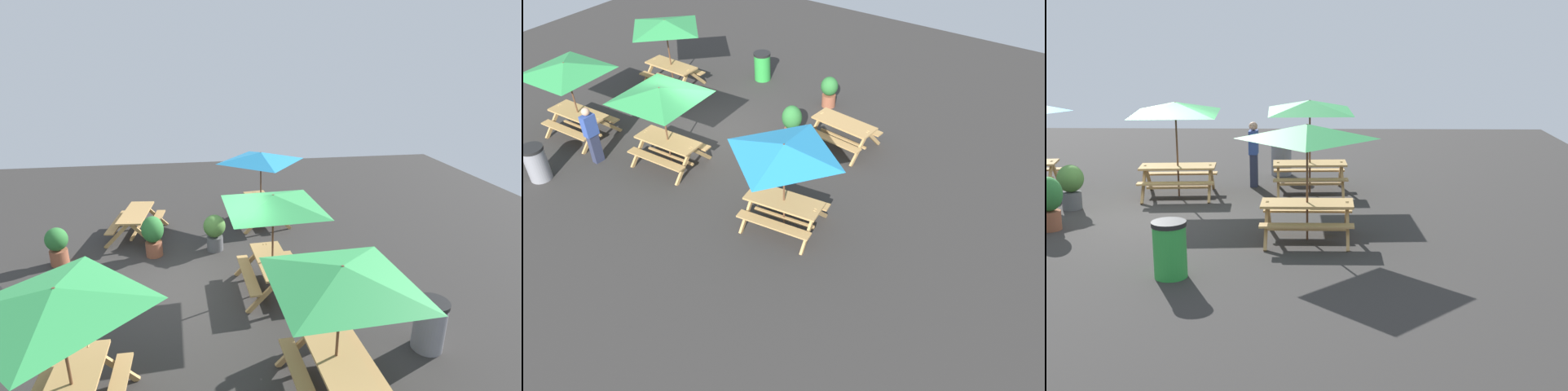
% 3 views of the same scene
% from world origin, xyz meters
% --- Properties ---
extents(ground_plane, '(24.00, 24.00, 0.00)m').
position_xyz_m(ground_plane, '(0.00, 0.00, 0.00)').
color(ground_plane, '#33302D').
rests_on(ground_plane, ground).
extents(picnic_table_0, '(2.82, 2.82, 2.34)m').
position_xyz_m(picnic_table_0, '(0.16, 1.47, 1.99)').
color(picnic_table_0, tan).
rests_on(picnic_table_0, ground).
extents(picnic_table_1, '(2.00, 2.00, 2.34)m').
position_xyz_m(picnic_table_1, '(3.35, -1.93, 1.99)').
color(picnic_table_1, tan).
rests_on(picnic_table_1, ground).
extents(picnic_table_2, '(2.26, 2.26, 2.34)m').
position_xyz_m(picnic_table_2, '(-3.84, 1.80, 1.99)').
color(picnic_table_2, tan).
rests_on(picnic_table_2, ground).
extents(picnic_table_3, '(2.82, 2.82, 2.34)m').
position_xyz_m(picnic_table_3, '(3.34, 1.90, 1.99)').
color(picnic_table_3, tan).
rests_on(picnic_table_3, ground).
extents(picnic_table_4, '(1.93, 1.68, 0.81)m').
position_xyz_m(picnic_table_4, '(-3.31, -1.97, 0.56)').
color(picnic_table_4, tan).
rests_on(picnic_table_4, ground).
extents(trash_bin_gray, '(0.59, 0.59, 0.98)m').
position_xyz_m(trash_bin_gray, '(2.52, 3.94, 0.49)').
color(trash_bin_gray, gray).
rests_on(trash_bin_gray, ground).
extents(potted_plant_0, '(0.55, 0.55, 1.00)m').
position_xyz_m(potted_plant_0, '(-1.81, -3.72, 0.55)').
color(potted_plant_0, '#935138').
rests_on(potted_plant_0, ground).
extents(potted_plant_1, '(0.60, 0.60, 1.02)m').
position_xyz_m(potted_plant_1, '(-2.05, 0.26, 0.58)').
color(potted_plant_1, '#59595B').
rests_on(potted_plant_1, ground).
extents(potted_plant_2, '(0.58, 0.58, 1.12)m').
position_xyz_m(potted_plant_2, '(-1.95, -1.36, 0.62)').
color(potted_plant_2, '#935138').
rests_on(potted_plant_2, ground).
extents(person_standing, '(0.23, 0.36, 1.67)m').
position_xyz_m(person_standing, '(1.90, 2.55, 0.89)').
color(person_standing, '#2D334C').
rests_on(person_standing, ground).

